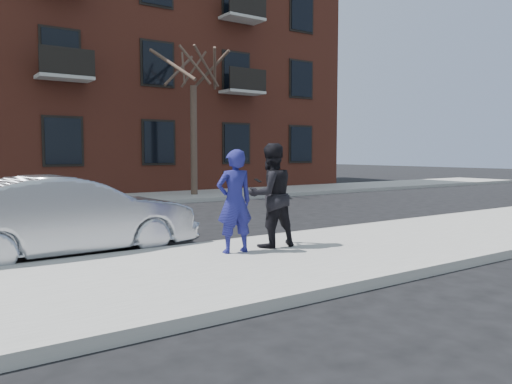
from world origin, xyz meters
TOP-DOWN VIEW (x-y plane):
  - ground at (0.00, 0.00)m, footprint 100.00×100.00m
  - near_sidewalk at (0.00, -0.25)m, footprint 50.00×3.50m
  - near_curb at (0.00, 1.55)m, footprint 50.00×0.10m
  - far_sidewalk at (0.00, 11.25)m, footprint 50.00×3.50m
  - far_curb at (0.00, 9.45)m, footprint 50.00×0.10m
  - apartment_building at (2.00, 18.00)m, footprint 24.30×10.30m
  - street_tree at (4.50, 11.00)m, footprint 3.60×3.60m
  - silver_sedan at (-2.39, 2.30)m, footprint 4.30×1.71m
  - man_hoodie at (-0.26, 0.45)m, footprint 0.66×0.53m
  - man_peacoat at (0.53, 0.52)m, footprint 0.92×0.74m

SIDE VIEW (x-z plane):
  - ground at x=0.00m, z-range 0.00..0.00m
  - near_sidewalk at x=0.00m, z-range 0.00..0.15m
  - near_curb at x=0.00m, z-range 0.00..0.15m
  - far_sidewalk at x=0.00m, z-range 0.00..0.15m
  - far_curb at x=0.00m, z-range 0.00..0.15m
  - silver_sedan at x=-2.39m, z-range 0.00..1.39m
  - man_hoodie at x=-0.26m, z-range 0.15..1.83m
  - man_peacoat at x=0.53m, z-range 0.15..1.94m
  - street_tree at x=4.50m, z-range 2.12..8.92m
  - apartment_building at x=2.00m, z-range 0.01..12.31m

